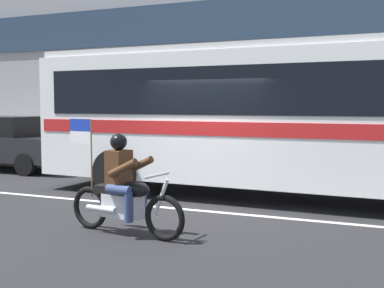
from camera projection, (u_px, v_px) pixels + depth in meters
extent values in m
plane|color=black|center=(203.00, 204.00, 10.02)|extent=(60.00, 60.00, 0.00)
cube|color=#B7B2A8|center=(267.00, 170.00, 14.69)|extent=(28.00, 3.80, 0.15)
cube|color=silver|center=(192.00, 210.00, 9.47)|extent=(26.60, 0.14, 0.01)
cube|color=#233347|center=(283.00, 16.00, 16.01)|extent=(25.76, 0.10, 1.40)
cube|color=white|center=(280.00, 118.00, 10.49)|extent=(10.80, 2.92, 2.70)
cube|color=black|center=(281.00, 91.00, 10.44)|extent=(9.94, 2.93, 0.96)
cube|color=red|center=(280.00, 127.00, 10.50)|extent=(10.59, 2.94, 0.28)
cube|color=silver|center=(281.00, 50.00, 10.37)|extent=(10.58, 2.78, 0.16)
cylinder|color=black|center=(116.00, 173.00, 10.80)|extent=(1.04, 0.30, 1.04)
torus|color=black|center=(165.00, 218.00, 7.30)|extent=(0.70, 0.18, 0.69)
torus|color=black|center=(90.00, 208.00, 8.03)|extent=(0.70, 0.18, 0.69)
cube|color=silver|center=(123.00, 206.00, 7.68)|extent=(0.67, 0.36, 0.36)
ellipsoid|color=black|center=(136.00, 189.00, 7.53)|extent=(0.51, 0.34, 0.24)
cube|color=black|center=(113.00, 189.00, 7.76)|extent=(0.59, 0.33, 0.12)
cylinder|color=silver|center=(161.00, 197.00, 7.30)|extent=(0.28, 0.09, 0.58)
cylinder|color=silver|center=(156.00, 175.00, 7.32)|extent=(0.12, 0.64, 0.04)
cylinder|color=silver|center=(101.00, 209.00, 7.70)|extent=(0.56, 0.16, 0.09)
cube|color=#4C2D19|center=(119.00, 168.00, 7.67)|extent=(0.33, 0.39, 0.56)
sphere|color=black|center=(119.00, 142.00, 7.64)|extent=(0.26, 0.26, 0.26)
cylinder|color=navy|center=(133.00, 187.00, 7.78)|extent=(0.44, 0.20, 0.15)
cylinder|color=navy|center=(143.00, 203.00, 7.71)|extent=(0.13, 0.13, 0.46)
cylinder|color=navy|center=(119.00, 190.00, 7.47)|extent=(0.44, 0.20, 0.15)
cylinder|color=navy|center=(128.00, 207.00, 7.40)|extent=(0.13, 0.13, 0.46)
cylinder|color=#4C2D19|center=(139.00, 165.00, 7.72)|extent=(0.53, 0.18, 0.32)
cylinder|color=#4C2D19|center=(123.00, 168.00, 7.37)|extent=(0.53, 0.18, 0.32)
cylinder|color=olive|center=(92.00, 158.00, 7.94)|extent=(0.02, 0.02, 1.25)
cube|color=#1933A5|center=(80.00, 125.00, 8.02)|extent=(0.44, 0.08, 0.20)
cube|color=white|center=(80.00, 138.00, 8.03)|extent=(0.44, 0.08, 0.20)
cube|color=black|center=(8.00, 148.00, 15.28)|extent=(4.65, 1.84, 0.72)
cube|color=black|center=(1.00, 126.00, 15.32)|extent=(2.43, 1.61, 0.60)
cylinder|color=black|center=(26.00, 165.00, 13.96)|extent=(0.64, 0.22, 0.64)
cylinder|color=red|center=(143.00, 157.00, 14.84)|extent=(0.22, 0.22, 0.58)
sphere|color=red|center=(143.00, 145.00, 14.81)|extent=(0.20, 0.20, 0.20)
cylinder|color=red|center=(141.00, 156.00, 14.71)|extent=(0.09, 0.10, 0.09)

